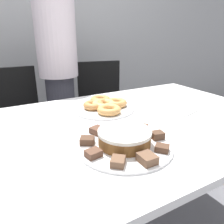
{
  "coord_description": "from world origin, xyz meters",
  "views": [
    {
      "loc": [
        -0.45,
        -0.8,
        1.14
      ],
      "look_at": [
        -0.01,
        0.0,
        0.81
      ],
      "focal_mm": 35.0,
      "sensor_mm": 36.0,
      "label": 1
    }
  ],
  "objects_px": {
    "office_chair_left": "(18,131)",
    "plate_donuts": "(104,109)",
    "plate_cake": "(124,145)",
    "office_chair_right": "(103,115)",
    "frosted_cake": "(125,137)",
    "napkin": "(182,110)",
    "person_standing": "(58,67)"
  },
  "relations": [
    {
      "from": "plate_donuts",
      "to": "frosted_cake",
      "type": "height_order",
      "value": "frosted_cake"
    },
    {
      "from": "person_standing",
      "to": "plate_donuts",
      "type": "bearing_deg",
      "value": -87.04
    },
    {
      "from": "plate_cake",
      "to": "plate_donuts",
      "type": "bearing_deg",
      "value": 73.64
    },
    {
      "from": "office_chair_right",
      "to": "frosted_cake",
      "type": "xyz_separation_m",
      "value": [
        -0.45,
        -1.08,
        0.36
      ]
    },
    {
      "from": "person_standing",
      "to": "frosted_cake",
      "type": "xyz_separation_m",
      "value": [
        -0.08,
        -1.1,
        -0.1
      ]
    },
    {
      "from": "plate_donuts",
      "to": "napkin",
      "type": "bearing_deg",
      "value": -32.1
    },
    {
      "from": "napkin",
      "to": "office_chair_left",
      "type": "bearing_deg",
      "value": 129.68
    },
    {
      "from": "office_chair_left",
      "to": "plate_donuts",
      "type": "bearing_deg",
      "value": -59.1
    },
    {
      "from": "office_chair_right",
      "to": "frosted_cake",
      "type": "bearing_deg",
      "value": -100.79
    },
    {
      "from": "office_chair_right",
      "to": "napkin",
      "type": "distance_m",
      "value": 0.96
    },
    {
      "from": "person_standing",
      "to": "office_chair_left",
      "type": "relative_size",
      "value": 1.86
    },
    {
      "from": "person_standing",
      "to": "office_chair_left",
      "type": "xyz_separation_m",
      "value": [
        -0.36,
        -0.02,
        -0.46
      ]
    },
    {
      "from": "frosted_cake",
      "to": "office_chair_left",
      "type": "bearing_deg",
      "value": 104.5
    },
    {
      "from": "office_chair_left",
      "to": "frosted_cake",
      "type": "xyz_separation_m",
      "value": [
        0.28,
        -1.08,
        0.36
      ]
    },
    {
      "from": "plate_donuts",
      "to": "napkin",
      "type": "distance_m",
      "value": 0.42
    },
    {
      "from": "frosted_cake",
      "to": "napkin",
      "type": "xyz_separation_m",
      "value": [
        0.47,
        0.18,
        -0.03
      ]
    },
    {
      "from": "office_chair_left",
      "to": "napkin",
      "type": "height_order",
      "value": "office_chair_left"
    },
    {
      "from": "office_chair_right",
      "to": "napkin",
      "type": "bearing_deg",
      "value": -76.86
    },
    {
      "from": "person_standing",
      "to": "office_chair_right",
      "type": "relative_size",
      "value": 1.86
    },
    {
      "from": "plate_donuts",
      "to": "napkin",
      "type": "xyz_separation_m",
      "value": [
        0.36,
        -0.22,
        -0.0
      ]
    },
    {
      "from": "office_chair_left",
      "to": "plate_cake",
      "type": "xyz_separation_m",
      "value": [
        0.28,
        -1.08,
        0.33
      ]
    },
    {
      "from": "office_chair_right",
      "to": "plate_donuts",
      "type": "xyz_separation_m",
      "value": [
        -0.34,
        -0.68,
        0.33
      ]
    },
    {
      "from": "office_chair_left",
      "to": "person_standing",
      "type": "bearing_deg",
      "value": 3.88
    },
    {
      "from": "office_chair_right",
      "to": "office_chair_left",
      "type": "bearing_deg",
      "value": -168.09
    },
    {
      "from": "plate_cake",
      "to": "plate_donuts",
      "type": "relative_size",
      "value": 1.08
    },
    {
      "from": "office_chair_right",
      "to": "person_standing",
      "type": "bearing_deg",
      "value": -171.19
    },
    {
      "from": "office_chair_right",
      "to": "plate_cake",
      "type": "bearing_deg",
      "value": -100.79
    },
    {
      "from": "napkin",
      "to": "frosted_cake",
      "type": "bearing_deg",
      "value": -159.6
    },
    {
      "from": "plate_donuts",
      "to": "office_chair_right",
      "type": "bearing_deg",
      "value": 63.69
    },
    {
      "from": "person_standing",
      "to": "napkin",
      "type": "distance_m",
      "value": 1.02
    },
    {
      "from": "office_chair_left",
      "to": "plate_donuts",
      "type": "height_order",
      "value": "office_chair_left"
    },
    {
      "from": "person_standing",
      "to": "frosted_cake",
      "type": "distance_m",
      "value": 1.11
    }
  ]
}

